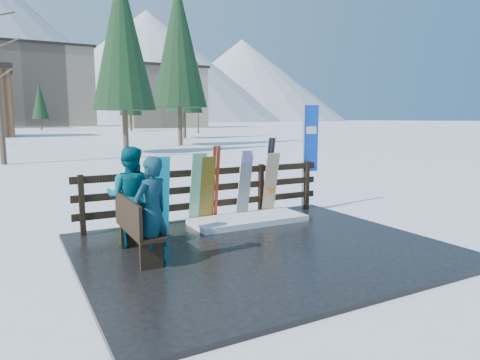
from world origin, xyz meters
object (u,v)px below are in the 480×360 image
person_front (152,212)px  person_back (131,197)px  snowboard_1 (197,189)px  snowboard_3 (244,185)px  snowboard_4 (244,187)px  snowboard_2 (207,190)px  rental_flag (309,142)px  snowboard_0 (162,193)px  bench (135,226)px  snowboard_5 (270,184)px

person_front → person_back: size_ratio=0.96×
snowboard_1 → person_back: person_back is taller
snowboard_1 → person_front: 2.59m
snowboard_3 → person_front: 3.37m
snowboard_3 → snowboard_4: bearing=0.0°
person_back → snowboard_2: bearing=-124.4°
snowboard_2 → rental_flag: bearing=5.4°
snowboard_0 → snowboard_1: (0.76, -0.00, 0.02)m
snowboard_3 → person_front: size_ratio=0.93×
snowboard_4 → snowboard_2: bearing=-180.0°
snowboard_2 → snowboard_4: size_ratio=1.02×
snowboard_3 → snowboard_4: (0.01, 0.00, -0.05)m
snowboard_2 → person_front: person_front is taller
snowboard_0 → snowboard_4: snowboard_0 is taller
snowboard_1 → rental_flag: bearing=5.1°
snowboard_0 → rental_flag: 3.92m
rental_flag → person_front: (-4.63, -2.32, -0.78)m
rental_flag → person_front: 5.24m
snowboard_2 → snowboard_4: 0.89m
person_back → snowboard_1: bearing=-121.5°
snowboard_1 → bench: bearing=-137.6°
snowboard_0 → bench: bearing=-121.4°
snowboard_2 → person_back: size_ratio=0.84×
bench → rental_flag: rental_flag is taller
snowboard_1 → snowboard_5: snowboard_1 is taller
snowboard_2 → person_back: (-1.80, -0.86, 0.15)m
snowboard_5 → person_front: person_front is taller
rental_flag → person_back: 4.83m
snowboard_2 → person_back: bearing=-154.5°
bench → rental_flag: size_ratio=0.58×
snowboard_0 → person_front: person_front is taller
snowboard_0 → rental_flag: bearing=4.1°
snowboard_1 → snowboard_4: 1.10m
snowboard_1 → snowboard_4: snowboard_1 is taller
bench → person_back: 0.79m
snowboard_3 → rental_flag: rental_flag is taller
person_front → snowboard_5: bearing=-175.8°
person_front → snowboard_2: bearing=-158.4°
snowboard_1 → rental_flag: size_ratio=0.58×
snowboard_0 → snowboard_1: snowboard_1 is taller
snowboard_2 → snowboard_3: snowboard_3 is taller
snowboard_0 → snowboard_1: 0.76m
snowboard_3 → person_front: person_front is taller
rental_flag → snowboard_3: bearing=-172.1°
snowboard_3 → person_back: person_back is taller
snowboard_2 → person_front: (-1.79, -2.05, 0.11)m
snowboard_1 → snowboard_2: snowboard_1 is taller
snowboard_1 → snowboard_5: bearing=0.0°
snowboard_2 → snowboard_5: snowboard_5 is taller
person_front → bench: bearing=-102.4°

